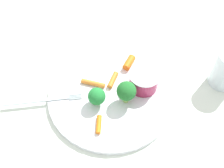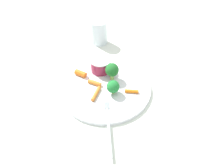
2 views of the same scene
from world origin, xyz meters
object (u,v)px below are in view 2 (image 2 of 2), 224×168
carrot_stick_0 (95,83)px  carrot_stick_2 (132,91)px  plate (105,87)px  carrot_stick_1 (81,73)px  sauce_cup (101,65)px  broccoli_floret_0 (112,70)px  drinking_glass (99,32)px  broccoli_floret_1 (113,87)px  fork (108,125)px  carrot_stick_3 (96,94)px

carrot_stick_0 → carrot_stick_2: size_ratio=1.07×
plate → carrot_stick_1: carrot_stick_1 is taller
sauce_cup → carrot_stick_2: bearing=-76.5°
broccoli_floret_0 → carrot_stick_1: broccoli_floret_0 is taller
plate → carrot_stick_2: bearing=-49.4°
drinking_glass → broccoli_floret_1: bearing=-109.1°
broccoli_floret_1 → carrot_stick_2: 0.06m
plate → broccoli_floret_0: 0.06m
carrot_stick_0 → fork: carrot_stick_0 is taller
sauce_cup → carrot_stick_3: bearing=-124.2°
carrot_stick_0 → carrot_stick_1: size_ratio=1.12×
carrot_stick_2 → carrot_stick_3: (-0.09, 0.04, 0.00)m
carrot_stick_3 → carrot_stick_1: bearing=92.8°
fork → plate: bearing=65.1°
broccoli_floret_0 → broccoli_floret_1: (-0.03, -0.05, -0.01)m
plate → carrot_stick_0: size_ratio=6.62×
broccoli_floret_1 → drinking_glass: bearing=70.9°
plate → fork: bearing=-114.9°
broccoli_floret_1 → carrot_stick_2: broccoli_floret_1 is taller
carrot_stick_0 → drinking_glass: 0.25m
plate → carrot_stick_2: 0.08m
plate → carrot_stick_0: 0.03m
sauce_cup → broccoli_floret_0: (0.01, -0.05, 0.01)m
fork → carrot_stick_0: bearing=76.8°
plate → sauce_cup: 0.08m
carrot_stick_1 → drinking_glass: (0.15, 0.16, 0.02)m
plate → carrot_stick_3: bearing=-153.1°
broccoli_floret_0 → drinking_glass: 0.23m
plate → sauce_cup: size_ratio=4.14×
drinking_glass → carrot_stick_0: bearing=-120.3°
carrot_stick_1 → drinking_glass: 0.22m
carrot_stick_2 → plate: bearing=130.6°
plate → broccoli_floret_1: broccoli_floret_1 is taller
carrot_stick_2 → carrot_stick_3: same height
drinking_glass → broccoli_floret_0: bearing=-107.1°
fork → broccoli_floret_0: bearing=57.6°
plate → carrot_stick_2: size_ratio=7.08×
plate → carrot_stick_3: (-0.04, -0.02, 0.01)m
carrot_stick_0 → carrot_stick_1: 0.06m
carrot_stick_1 → carrot_stick_2: (0.10, -0.14, -0.00)m
plate → drinking_glass: 0.26m
plate → broccoli_floret_0: bearing=26.9°
broccoli_floret_0 → carrot_stick_2: (0.02, -0.08, -0.03)m
carrot_stick_1 → broccoli_floret_0: bearing=-38.2°
carrot_stick_0 → drinking_glass: size_ratio=0.47×
sauce_cup → broccoli_floret_1: (-0.02, -0.11, 0.00)m
broccoli_floret_0 → fork: broccoli_floret_0 is taller
broccoli_floret_0 → carrot_stick_0: 0.07m
sauce_cup → carrot_stick_2: size_ratio=1.71×
carrot_stick_1 → drinking_glass: bearing=47.1°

